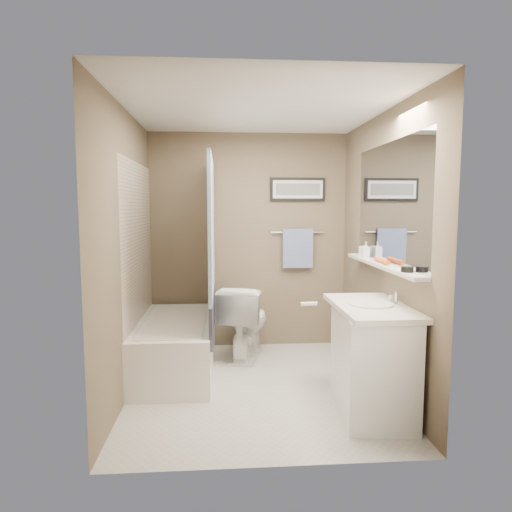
{
  "coord_description": "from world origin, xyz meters",
  "views": [
    {
      "loc": [
        -0.3,
        -3.87,
        1.58
      ],
      "look_at": [
        0.0,
        0.15,
        1.15
      ],
      "focal_mm": 32.0,
      "sensor_mm": 36.0,
      "label": 1
    }
  ],
  "objects": [
    {
      "name": "ground",
      "position": [
        0.0,
        0.0,
        0.0
      ],
      "size": [
        2.5,
        2.5,
        0.0
      ],
      "primitive_type": "plane",
      "color": "beige",
      "rests_on": "ground"
    },
    {
      "name": "ceiling",
      "position": [
        0.0,
        0.0,
        2.38
      ],
      "size": [
        2.2,
        2.5,
        0.04
      ],
      "primitive_type": "cube",
      "color": "silver",
      "rests_on": "wall_back"
    },
    {
      "name": "wall_back",
      "position": [
        0.0,
        1.23,
        1.2
      ],
      "size": [
        2.2,
        0.04,
        2.4
      ],
      "primitive_type": "cube",
      "color": "brown",
      "rests_on": "ground"
    },
    {
      "name": "wall_front",
      "position": [
        0.0,
        -1.23,
        1.2
      ],
      "size": [
        2.2,
        0.04,
        2.4
      ],
      "primitive_type": "cube",
      "color": "brown",
      "rests_on": "ground"
    },
    {
      "name": "wall_left",
      "position": [
        -1.08,
        0.0,
        1.2
      ],
      "size": [
        0.04,
        2.5,
        2.4
      ],
      "primitive_type": "cube",
      "color": "brown",
      "rests_on": "ground"
    },
    {
      "name": "wall_right",
      "position": [
        1.08,
        0.0,
        1.2
      ],
      "size": [
        0.04,
        2.5,
        2.4
      ],
      "primitive_type": "cube",
      "color": "brown",
      "rests_on": "ground"
    },
    {
      "name": "tile_surround",
      "position": [
        -1.09,
        0.5,
        1.0
      ],
      "size": [
        0.02,
        1.55,
        2.0
      ],
      "primitive_type": "cube",
      "color": "beige",
      "rests_on": "wall_left"
    },
    {
      "name": "curtain_rod",
      "position": [
        -0.4,
        0.5,
        2.05
      ],
      "size": [
        0.02,
        1.55,
        0.02
      ],
      "primitive_type": "cylinder",
      "rotation": [
        1.57,
        0.0,
        0.0
      ],
      "color": "silver",
      "rests_on": "wall_left"
    },
    {
      "name": "curtain_upper",
      "position": [
        -0.4,
        0.5,
        1.4
      ],
      "size": [
        0.03,
        1.45,
        1.28
      ],
      "primitive_type": "cube",
      "color": "silver",
      "rests_on": "curtain_rod"
    },
    {
      "name": "curtain_lower",
      "position": [
        -0.4,
        0.5,
        0.58
      ],
      "size": [
        0.03,
        1.45,
        0.36
      ],
      "primitive_type": "cube",
      "color": "#242B43",
      "rests_on": "curtain_rod"
    },
    {
      "name": "mirror",
      "position": [
        1.09,
        -0.15,
        1.62
      ],
      "size": [
        0.02,
        1.6,
        1.0
      ],
      "primitive_type": "cube",
      "color": "silver",
      "rests_on": "wall_right"
    },
    {
      "name": "shelf",
      "position": [
        1.04,
        -0.15,
        1.1
      ],
      "size": [
        0.12,
        1.6,
        0.03
      ],
      "primitive_type": "cube",
      "color": "silver",
      "rests_on": "wall_right"
    },
    {
      "name": "towel_bar",
      "position": [
        0.55,
        1.22,
        1.3
      ],
      "size": [
        0.6,
        0.02,
        0.02
      ],
      "primitive_type": "cylinder",
      "rotation": [
        0.0,
        1.57,
        0.0
      ],
      "color": "silver",
      "rests_on": "wall_back"
    },
    {
      "name": "towel",
      "position": [
        0.55,
        1.2,
        1.12
      ],
      "size": [
        0.34,
        0.05,
        0.44
      ],
      "primitive_type": "cube",
      "color": "#99AFDF",
      "rests_on": "towel_bar"
    },
    {
      "name": "art_frame",
      "position": [
        0.55,
        1.23,
        1.78
      ],
      "size": [
        0.62,
        0.02,
        0.26
      ],
      "primitive_type": "cube",
      "color": "black",
      "rests_on": "wall_back"
    },
    {
      "name": "art_mat",
      "position": [
        0.55,
        1.22,
        1.78
      ],
      "size": [
        0.56,
        0.0,
        0.2
      ],
      "primitive_type": "cube",
      "color": "white",
      "rests_on": "art_frame"
    },
    {
      "name": "art_image",
      "position": [
        0.55,
        1.22,
        1.78
      ],
      "size": [
        0.5,
        0.0,
        0.13
      ],
      "primitive_type": "cube",
      "color": "#595959",
      "rests_on": "art_mat"
    },
    {
      "name": "door",
      "position": [
        0.55,
        -1.24,
        1.0
      ],
      "size": [
        0.8,
        0.02,
        2.0
      ],
      "primitive_type": "cube",
      "color": "silver",
      "rests_on": "wall_front"
    },
    {
      "name": "door_handle",
      "position": [
        0.22,
        -1.19,
        1.0
      ],
      "size": [
        0.1,
        0.02,
        0.02
      ],
      "primitive_type": "cylinder",
      "rotation": [
        0.0,
        1.57,
        0.0
      ],
      "color": "silver",
      "rests_on": "door"
    },
    {
      "name": "bathtub",
      "position": [
        -0.75,
        0.46,
        0.25
      ],
      "size": [
        0.71,
        1.51,
        0.5
      ],
      "primitive_type": "cube",
      "rotation": [
        0.0,
        0.0,
        -0.01
      ],
      "color": "white",
      "rests_on": "ground"
    },
    {
      "name": "tub_rim",
      "position": [
        -0.75,
        0.46,
        0.5
      ],
      "size": [
        0.56,
        1.36,
        0.02
      ],
      "primitive_type": "cube",
      "color": "white",
      "rests_on": "bathtub"
    },
    {
      "name": "toilet",
      "position": [
        -0.06,
        0.83,
        0.39
      ],
      "size": [
        0.63,
        0.85,
        0.78
      ],
      "primitive_type": "imported",
      "rotation": [
        0.0,
        0.0,
        2.86
      ],
      "color": "white",
      "rests_on": "ground"
    },
    {
      "name": "vanity",
      "position": [
        0.85,
        -0.52,
        0.4
      ],
      "size": [
        0.58,
        0.94,
        0.8
      ],
      "primitive_type": "cube",
      "rotation": [
        0.0,
        0.0,
        -0.09
      ],
      "color": "white",
      "rests_on": "ground"
    },
    {
      "name": "countertop",
      "position": [
        0.84,
        -0.52,
        0.82
      ],
      "size": [
        0.54,
        0.96,
        0.04
      ],
      "primitive_type": "cube",
      "color": "white",
      "rests_on": "vanity"
    },
    {
      "name": "sink_basin",
      "position": [
        0.83,
        -0.52,
        0.85
      ],
      "size": [
        0.34,
        0.34,
        0.01
      ],
      "primitive_type": "cylinder",
      "color": "white",
      "rests_on": "countertop"
    },
    {
      "name": "faucet_spout",
      "position": [
        1.03,
        -0.52,
        0.89
      ],
      "size": [
        0.02,
        0.02,
        0.1
      ],
      "primitive_type": "cylinder",
      "color": "silver",
      "rests_on": "countertop"
    },
    {
      "name": "faucet_knob",
      "position": [
        1.03,
        -0.42,
        0.87
      ],
      "size": [
        0.05,
        0.05,
        0.05
      ],
      "primitive_type": "sphere",
      "color": "silver",
      "rests_on": "countertop"
    },
    {
      "name": "candle_bowl_near",
      "position": [
        1.04,
        -0.69,
        1.14
      ],
      "size": [
        0.09,
        0.09,
        0.04
      ],
      "primitive_type": "cylinder",
      "color": "black",
      "rests_on": "shelf"
    },
    {
      "name": "hair_brush_front",
      "position": [
        1.04,
        -0.22,
        1.14
      ],
      "size": [
        0.06,
        0.22,
        0.04
      ],
      "primitive_type": "cylinder",
      "rotation": [
        1.57,
        0.0,
        -0.08
      ],
      "color": "#C4531B",
      "rests_on": "shelf"
    },
    {
      "name": "hair_brush_back",
      "position": [
        1.04,
        -0.14,
        1.14
      ],
      "size": [
        0.04,
        0.22,
        0.04
      ],
      "primitive_type": "cylinder",
      "rotation": [
        1.57,
        0.0,
        0.02
      ],
      "color": "#EF4C21",
      "rests_on": "shelf"
    },
    {
      "name": "pink_comb",
      "position": [
        1.04,
        0.04,
        1.12
      ],
      "size": [
        0.04,
        0.16,
        0.01
      ],
      "primitive_type": "cube",
      "rotation": [
        0.0,
        0.0,
        -0.05
      ],
      "color": "pink",
      "rests_on": "shelf"
    },
    {
      "name": "glass_jar",
      "position": [
        1.04,
        0.35,
        1.17
      ],
      "size": [
        0.08,
        0.08,
        0.1
      ],
      "primitive_type": "cylinder",
      "color": "silver",
      "rests_on": "shelf"
    },
    {
      "name": "soap_bottle",
      "position": [
        1.04,
        0.26,
        1.19
      ],
      "size": [
        0.07,
        0.08,
        0.15
      ],
      "primitive_type": "imported",
      "rotation": [
        0.0,
        0.0,
        -0.11
      ],
      "color": "#999999",
      "rests_on": "shelf"
    }
  ]
}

